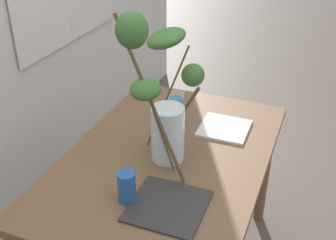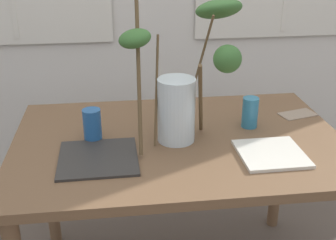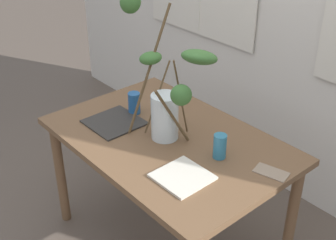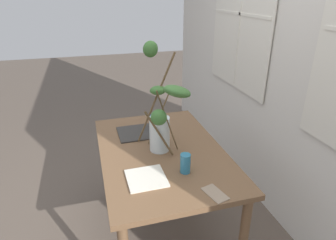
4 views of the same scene
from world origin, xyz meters
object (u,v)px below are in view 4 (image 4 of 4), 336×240
at_px(drinking_glass_blue_right, 185,163).
at_px(plate_square_left, 136,133).
at_px(dining_table, 162,161).
at_px(plate_square_right, 146,178).
at_px(vase_with_branches, 161,114).
at_px(drinking_glass_blue_left, 155,123).

distance_m(drinking_glass_blue_right, plate_square_left, 0.64).
distance_m(dining_table, plate_square_right, 0.37).
bearing_deg(vase_with_branches, plate_square_left, -156.26).
xyz_separation_m(dining_table, drinking_glass_blue_left, (-0.33, 0.03, 0.15)).
distance_m(plate_square_left, plate_square_right, 0.62).
relative_size(drinking_glass_blue_right, plate_square_right, 0.54).
distance_m(vase_with_branches, drinking_glass_blue_right, 0.39).
xyz_separation_m(dining_table, plate_square_left, (-0.31, -0.13, 0.09)).
relative_size(dining_table, drinking_glass_blue_right, 10.20).
bearing_deg(dining_table, drinking_glass_blue_left, 175.08).
bearing_deg(drinking_glass_blue_right, drinking_glass_blue_left, -176.08).
distance_m(dining_table, plate_square_left, 0.35).
bearing_deg(vase_with_branches, drinking_glass_blue_left, 175.11).
xyz_separation_m(vase_with_branches, drinking_glass_blue_left, (-0.32, 0.03, -0.21)).
xyz_separation_m(dining_table, vase_with_branches, (-0.01, 0.00, 0.36)).
relative_size(vase_with_branches, drinking_glass_blue_left, 5.83).
distance_m(drinking_glass_blue_left, drinking_glass_blue_right, 0.63).
height_order(dining_table, plate_square_right, plate_square_right).
bearing_deg(drinking_glass_blue_left, plate_square_left, -82.18).
xyz_separation_m(dining_table, plate_square_right, (0.31, -0.18, 0.10)).
xyz_separation_m(drinking_glass_blue_right, plate_square_right, (0.01, -0.25, -0.06)).
xyz_separation_m(vase_with_branches, plate_square_left, (-0.29, -0.13, -0.27)).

